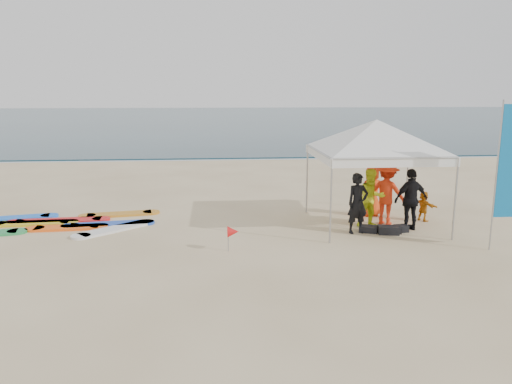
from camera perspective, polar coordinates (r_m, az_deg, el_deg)
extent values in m
plane|color=beige|center=(11.44, -0.43, -8.55)|extent=(120.00, 120.00, 0.00)
cube|color=#0C2633|center=(70.82, -4.19, 8.40)|extent=(160.00, 84.00, 0.08)
cube|color=silver|center=(29.19, -3.17, 3.82)|extent=(160.00, 1.20, 0.01)
imported|color=black|center=(14.13, 11.55, -1.29)|extent=(0.69, 0.53, 1.70)
imported|color=yellow|center=(14.87, 13.05, -0.68)|extent=(0.92, 0.77, 1.71)
imported|color=#FB3716|center=(15.27, 14.71, -0.11)|extent=(1.40, 1.28, 1.88)
imported|color=black|center=(14.80, 17.28, -0.84)|extent=(1.11, 0.65, 1.77)
imported|color=#F64A15|center=(16.17, 13.10, 0.10)|extent=(0.88, 0.67, 1.61)
imported|color=#C37011|center=(16.06, 18.59, -1.54)|extent=(0.65, 0.88, 0.92)
cylinder|color=#A5A5A8|center=(16.20, 5.85, 1.48)|extent=(0.05, 0.05, 2.22)
cylinder|color=#A5A5A8|center=(17.13, 16.89, 1.58)|extent=(0.05, 0.05, 2.22)
cylinder|color=#A5A5A8|center=(13.00, 8.55, -1.10)|extent=(0.05, 0.05, 2.22)
cylinder|color=#A5A5A8|center=(14.14, 21.82, -0.79)|extent=(0.05, 0.05, 2.22)
cube|color=white|center=(13.31, 15.69, 3.23)|extent=(3.44, 0.02, 0.24)
cube|color=white|center=(16.45, 11.67, 4.94)|extent=(3.44, 0.02, 0.24)
cube|color=white|center=(14.43, 7.15, 4.19)|extent=(0.02, 3.44, 0.24)
cube|color=white|center=(15.47, 19.36, 4.12)|extent=(0.02, 3.44, 0.24)
pyramid|color=white|center=(14.77, 13.65, 8.06)|extent=(4.72, 4.72, 0.89)
cylinder|color=#A5A5A8|center=(13.48, 25.76, 1.56)|extent=(0.04, 0.04, 3.72)
cube|color=#0A69AE|center=(13.59, 27.03, 3.10)|extent=(0.58, 0.03, 2.76)
cylinder|color=#A5A5A8|center=(12.43, -3.19, -5.44)|extent=(0.02, 0.02, 0.60)
cone|color=red|center=(12.38, -2.64, -4.56)|extent=(0.28, 0.28, 0.28)
cube|color=black|center=(14.40, 14.89, -4.23)|extent=(0.62, 0.46, 0.22)
cube|color=black|center=(14.49, 15.27, -4.24)|extent=(0.47, 0.32, 0.18)
cube|color=black|center=(14.50, 12.69, -4.14)|extent=(0.61, 0.54, 0.16)
cube|color=black|center=(14.70, 16.26, -4.02)|extent=(0.40, 0.32, 0.20)
cube|color=red|center=(16.34, -21.65, -3.07)|extent=(2.55, 0.70, 0.07)
cube|color=#FF5D15|center=(15.43, -20.78, -3.84)|extent=(1.81, 0.64, 0.07)
cube|color=silver|center=(14.86, -15.87, -4.10)|extent=(1.90, 1.75, 0.07)
cube|color=#C37D20|center=(16.56, -15.32, -2.46)|extent=(2.05, 0.86, 0.07)
cube|color=gold|center=(16.32, -24.09, -3.29)|extent=(2.08, 0.60, 0.07)
cube|color=blue|center=(15.42, -16.53, -3.57)|extent=(2.21, 0.79, 0.07)
cube|color=blue|center=(17.21, -25.83, -2.71)|extent=(2.06, 0.93, 0.07)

